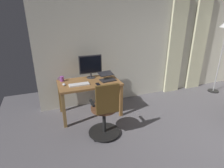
% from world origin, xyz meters
% --- Properties ---
extents(back_room_partition, '(5.86, 0.10, 2.68)m').
position_xyz_m(back_room_partition, '(0.00, -2.71, 1.34)').
color(back_room_partition, beige).
rests_on(back_room_partition, ground).
extents(curtain_left_panel, '(0.45, 0.06, 2.52)m').
position_xyz_m(curtain_left_panel, '(-1.20, -2.60, 1.26)').
color(curtain_left_panel, beige).
rests_on(curtain_left_panel, ground).
extents(curtain_right_panel, '(0.44, 0.06, 2.52)m').
position_xyz_m(curtain_right_panel, '(-0.45, -2.60, 1.26)').
color(curtain_right_panel, beige).
rests_on(curtain_right_panel, ground).
extents(desk, '(1.22, 0.71, 0.73)m').
position_xyz_m(desk, '(1.94, -2.20, 0.63)').
color(desk, olive).
rests_on(desk, ground).
extents(office_chair, '(0.56, 0.56, 1.02)m').
position_xyz_m(office_chair, '(1.89, -1.37, 0.47)').
color(office_chair, black).
rests_on(office_chair, ground).
extents(computer_monitor, '(0.48, 0.18, 0.49)m').
position_xyz_m(computer_monitor, '(1.84, -2.44, 1.00)').
color(computer_monitor, '#333338').
rests_on(computer_monitor, desk).
extents(computer_keyboard, '(0.39, 0.14, 0.02)m').
position_xyz_m(computer_keyboard, '(2.16, -2.10, 0.74)').
color(computer_keyboard, white).
rests_on(computer_keyboard, desk).
extents(laptop, '(0.33, 0.33, 0.15)m').
position_xyz_m(laptop, '(1.56, -2.18, 0.78)').
color(laptop, '#232328').
rests_on(laptop, desk).
extents(computer_mouse, '(0.06, 0.10, 0.04)m').
position_xyz_m(computer_mouse, '(2.43, -2.20, 0.74)').
color(computer_mouse, silver).
rests_on(computer_mouse, desk).
extents(cell_phone_by_monitor, '(0.07, 0.14, 0.01)m').
position_xyz_m(cell_phone_by_monitor, '(1.81, -2.00, 0.73)').
color(cell_phone_by_monitor, black).
rests_on(cell_phone_by_monitor, desk).
extents(mug_coffee, '(0.13, 0.08, 0.10)m').
position_xyz_m(mug_coffee, '(2.44, -2.44, 0.78)').
color(mug_coffee, purple).
rests_on(mug_coffee, desk).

